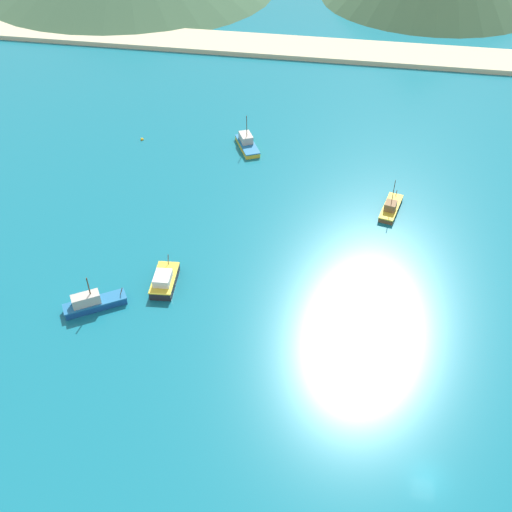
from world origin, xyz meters
TOP-DOWN VIEW (x-y plane):
  - ground at (0.00, 30.00)m, footprint 260.00×280.00m
  - fishing_boat_3 at (-37.22, 24.31)m, footprint 3.90×7.40m
  - fishing_boat_4 at (-4.26, 49.42)m, footprint 4.28×8.69m
  - fishing_boat_5 at (-33.00, 66.57)m, footprint 6.53×9.09m
  - fishing_boat_6 at (-45.88, 17.97)m, footprint 8.67×6.74m
  - buoy_2 at (-54.97, 65.74)m, footprint 0.66×0.66m
  - beach_strip at (0.00, 120.83)m, footprint 247.00×15.12m

SIDE VIEW (x-z plane):
  - ground at x=0.00m, z-range -0.50..0.00m
  - buoy_2 at x=-54.97m, z-range -0.21..0.44m
  - beach_strip at x=0.00m, z-range 0.00..1.20m
  - fishing_boat_4 at x=-4.26m, z-range -2.55..4.08m
  - fishing_boat_5 at x=-33.00m, z-range -2.56..4.46m
  - fishing_boat_3 at x=-37.22m, z-range -0.47..2.51m
  - fishing_boat_6 at x=-45.88m, z-range -1.84..3.89m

